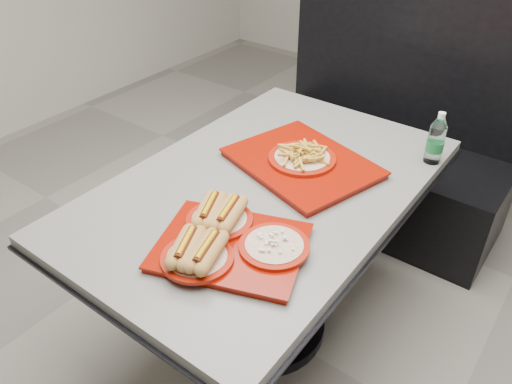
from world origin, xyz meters
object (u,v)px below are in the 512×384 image
Objects in this scene: booth_bench at (385,145)px; water_bottle at (436,141)px; tray_far at (302,160)px; tray_near at (225,240)px; diner_table at (265,220)px.

booth_bench is 0.85m from water_bottle.
tray_far is at bearing -87.28° from booth_bench.
booth_bench is 6.81× the size of water_bottle.
water_bottle is at bearing -56.14° from booth_bench.
water_bottle is (0.30, 0.83, 0.05)m from tray_near.
diner_table is 0.42m from tray_near.
diner_table is 0.26m from tray_far.
booth_bench is at bearing 94.36° from tray_near.
water_bottle is at bearing 70.21° from tray_near.
tray_near is 2.55× the size of water_bottle.
diner_table is 7.17× the size of water_bottle.
tray_near is (0.11, -1.44, 0.38)m from booth_bench.
tray_far is 2.98× the size of water_bottle.
tray_near is at bearing -109.79° from water_bottle.
booth_bench is at bearing 123.86° from water_bottle.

